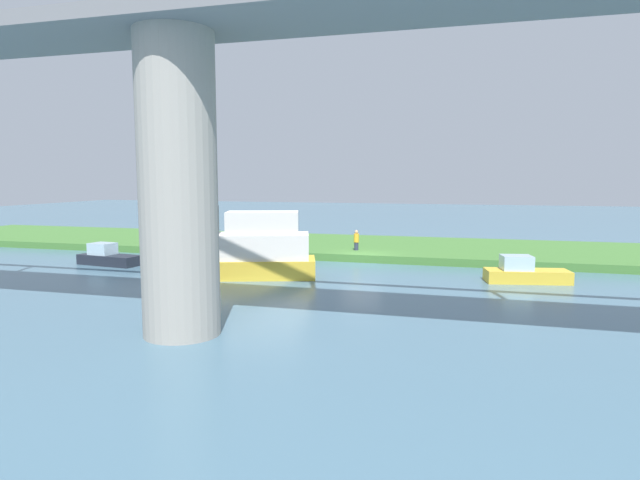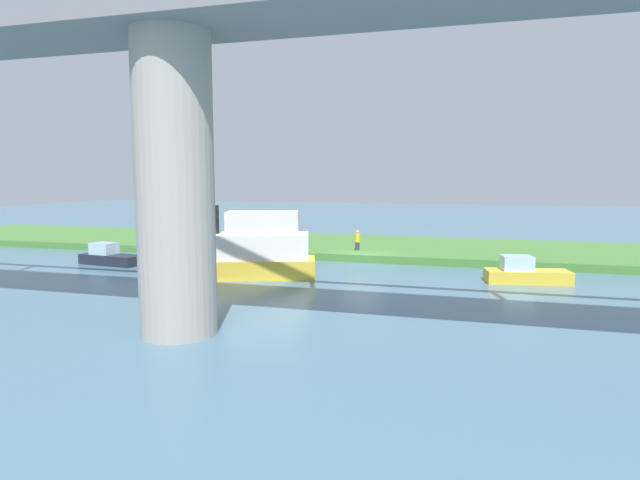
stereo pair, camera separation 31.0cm
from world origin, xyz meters
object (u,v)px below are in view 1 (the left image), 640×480
Objects in this scene: person_on_bank at (356,240)px; motorboat_white at (249,251)px; marker_buoy at (155,289)px; skiff_small at (183,252)px; mooring_post at (299,243)px; riverboat_paddlewheel at (108,257)px; pontoon_yellow at (524,273)px; bridge_pylon at (178,187)px.

motorboat_white is at bearing 64.76° from person_on_bank.
skiff_small is at bearing -67.02° from marker_buoy.
mooring_post is 2.05× the size of marker_buoy.
person_on_bank reaches higher than skiff_small.
motorboat_white is 10.45m from riverboat_paddlewheel.
motorboat_white reaches higher than skiff_small.
riverboat_paddlewheel is at bearing -8.45° from motorboat_white.
pontoon_yellow is at bearing -170.04° from motorboat_white.
mooring_post is at bearing -149.41° from riverboat_paddlewheel.
bridge_pylon is 10.03× the size of mooring_post.
mooring_post is 13.46m from marker_buoy.
bridge_pylon is 1.26× the size of motorboat_white.
marker_buoy is at bearing 77.42° from mooring_post.
mooring_post is (1.68, -18.54, -4.13)m from bridge_pylon.
marker_buoy is (2.93, 13.11, -0.76)m from mooring_post.
mooring_post reaches higher than pontoon_yellow.
mooring_post is at bearing -157.69° from skiff_small.
skiff_small is (8.91, -15.58, -4.64)m from bridge_pylon.
bridge_pylon is 2.42× the size of riverboat_paddlewheel.
marker_buoy is (-7.72, 6.82, -0.24)m from riverboat_paddlewheel.
bridge_pylon is at bearing 83.80° from person_on_bank.
person_on_bank is 0.33× the size of riverboat_paddlewheel.
bridge_pylon is 8.64m from marker_buoy.
motorboat_white is at bearing -79.21° from bridge_pylon.
riverboat_paddlewheel reaches higher than marker_buoy.
person_on_bank is at bearing -153.17° from riverboat_paddlewheel.
marker_buoy is (-4.30, 10.15, -0.26)m from skiff_small.
bridge_pylon is 18.54m from skiff_small.
person_on_bank is at bearing -115.24° from motorboat_white.
motorboat_white is (0.36, 7.82, 0.46)m from mooring_post.
motorboat_white reaches higher than person_on_bank.
pontoon_yellow is 8.90× the size of marker_buoy.
skiff_small is at bearing -60.22° from bridge_pylon.
skiff_small is 0.97× the size of pontoon_yellow.
bridge_pylon reaches higher than motorboat_white.
skiff_small is 8.68× the size of marker_buoy.
pontoon_yellow is at bearing -133.18° from bridge_pylon.
bridge_pylon reaches higher than marker_buoy.
motorboat_white is (4.17, 8.84, 0.27)m from person_on_bank.
riverboat_paddlewheel is at bearing 44.24° from skiff_small.
person_on_bank is at bearing -31.38° from pontoon_yellow.
riverboat_paddlewheel is 0.95× the size of pontoon_yellow.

